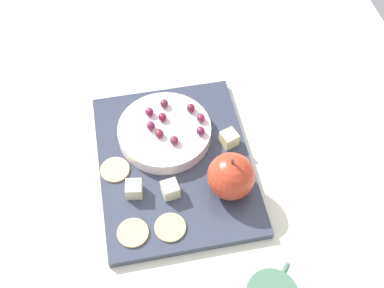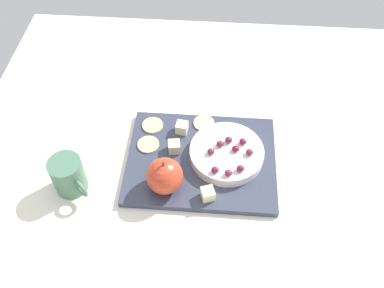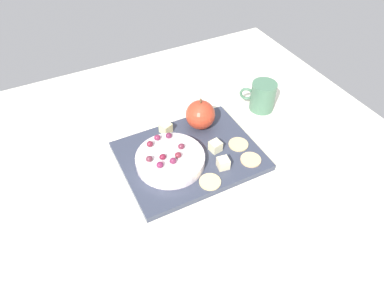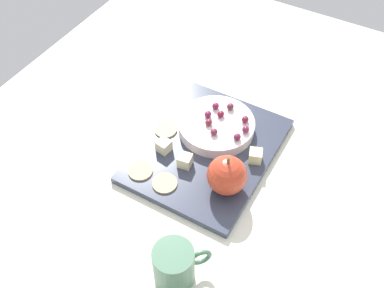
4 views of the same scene
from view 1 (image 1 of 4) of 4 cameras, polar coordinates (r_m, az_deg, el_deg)
table at (r=87.44cm, az=-2.88°, el=-1.49°), size 116.77×104.74×3.09cm
platter at (r=83.85cm, az=-2.06°, el=-2.26°), size 33.05×25.84×1.52cm
serving_dish at (r=85.35cm, az=-2.93°, el=1.49°), size 16.45×16.45×2.46cm
apple_whole at (r=77.18cm, az=4.61°, el=-3.83°), size 7.72×7.72×7.72cm
apple_stem at (r=73.43cm, az=4.83°, el=-2.01°), size 0.50×0.50×1.20cm
cheese_cube_0 at (r=79.26cm, az=-6.87°, el=-5.30°), size 2.97×2.97×2.61cm
cheese_cube_1 at (r=78.73cm, az=-2.59°, el=-5.39°), size 2.98×2.98×2.61cm
cheese_cube_2 at (r=84.47cm, az=4.41°, el=0.64°), size 3.34×3.34×2.61cm
cracker_0 at (r=76.91cm, az=-7.00°, el=-10.36°), size 4.97×4.97×0.40cm
cracker_1 at (r=82.96cm, az=-9.09°, el=-3.02°), size 4.97×4.97×0.40cm
cracker_2 at (r=76.82cm, az=-2.60°, el=-9.81°), size 4.97×4.97×0.40cm
grape_0 at (r=86.88cm, az=-3.31°, el=4.82°), size 1.62×1.46×1.43cm
grape_1 at (r=82.82cm, az=-3.89°, el=1.25°), size 1.62×1.46×1.32cm
grape_2 at (r=86.01cm, az=-0.15°, el=4.28°), size 1.62×1.46×1.48cm
grape_3 at (r=84.99cm, az=-3.31°, el=3.21°), size 1.62×1.46×1.31cm
grape_4 at (r=83.82cm, az=-4.91°, el=2.16°), size 1.62×1.46×1.52cm
grape_5 at (r=82.76cm, az=1.06°, el=1.40°), size 1.62×1.46×1.39cm
grape_6 at (r=85.81cm, az=-5.06°, el=3.81°), size 1.62×1.46×1.45cm
grape_7 at (r=81.81cm, az=-2.12°, el=0.44°), size 1.62×1.46×1.35cm
grape_8 at (r=84.68cm, az=1.03°, el=3.12°), size 1.62×1.46×1.40cm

